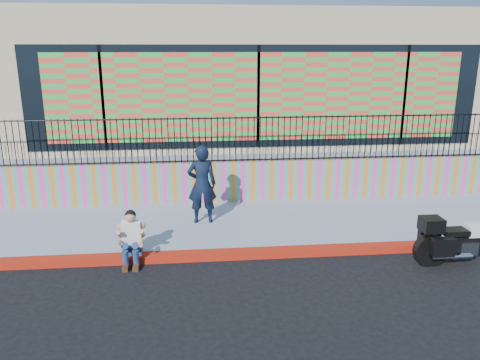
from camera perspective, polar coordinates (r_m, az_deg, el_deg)
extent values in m
plane|color=black|center=(9.89, 5.34, -9.13)|extent=(90.00, 90.00, 0.00)
cube|color=#A9110C|center=(9.86, 5.35, -8.73)|extent=(16.00, 0.30, 0.15)
cube|color=gray|center=(11.36, 3.79, -5.31)|extent=(16.00, 3.00, 0.15)
cube|color=#F64095|center=(12.66, 2.67, -0.07)|extent=(16.00, 0.20, 1.10)
cube|color=gray|center=(17.60, 0.29, 4.21)|extent=(16.00, 10.00, 1.25)
cube|color=#CBB187|center=(17.06, 0.38, 12.74)|extent=(14.00, 8.00, 4.00)
cube|color=black|center=(13.11, 2.24, 10.06)|extent=(12.60, 0.04, 2.80)
cube|color=#EB4B34|center=(13.08, 2.25, 10.05)|extent=(11.48, 0.02, 2.40)
cylinder|color=black|center=(10.06, 22.20, -8.00)|extent=(0.60, 0.13, 0.60)
cube|color=black|center=(10.38, 26.08, -6.82)|extent=(0.86, 0.25, 0.31)
cube|color=silver|center=(10.38, 25.80, -7.30)|extent=(0.36, 0.31, 0.27)
cube|color=silver|center=(10.37, 27.02, -5.44)|extent=(0.50, 0.29, 0.22)
cube|color=black|center=(10.13, 24.71, -5.74)|extent=(0.50, 0.31, 0.11)
cube|color=black|center=(9.84, 22.31, -5.03)|extent=(0.40, 0.38, 0.27)
cube|color=black|center=(9.81, 23.52, -7.50)|extent=(0.43, 0.16, 0.36)
cube|color=black|center=(10.25, 22.08, -6.35)|extent=(0.43, 0.16, 0.36)
imported|color=black|center=(10.97, -4.67, -0.53)|extent=(0.69, 0.46, 1.86)
cube|color=navy|center=(9.81, -12.91, -8.17)|extent=(0.36, 0.28, 0.18)
cube|color=white|center=(9.63, -13.06, -6.36)|extent=(0.38, 0.27, 0.54)
sphere|color=tan|center=(9.47, -13.23, -4.43)|extent=(0.21, 0.21, 0.21)
cube|color=#472814|center=(9.50, -13.76, -10.29)|extent=(0.11, 0.26, 0.10)
cube|color=#472814|center=(9.48, -12.55, -10.29)|extent=(0.11, 0.26, 0.10)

